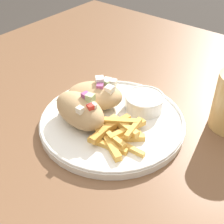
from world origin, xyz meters
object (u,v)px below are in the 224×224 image
at_px(pita_sandwich_far, 95,95).
at_px(sauce_ramekin, 144,101).
at_px(plate, 112,121).
at_px(fries_pile, 117,134).
at_px(pita_sandwich_near, 80,110).

height_order(pita_sandwich_far, sauce_ramekin, pita_sandwich_far).
height_order(plate, pita_sandwich_far, pita_sandwich_far).
relative_size(plate, sauce_ramekin, 3.53).
height_order(pita_sandwich_far, fries_pile, pita_sandwich_far).
distance_m(plate, pita_sandwich_far, 0.07).
bearing_deg(plate, sauce_ramekin, 69.37).
distance_m(pita_sandwich_near, pita_sandwich_far, 0.07).
relative_size(plate, fries_pile, 2.15).
bearing_deg(plate, pita_sandwich_near, -133.04).
bearing_deg(sauce_ramekin, fries_pile, -81.94).
xyz_separation_m(pita_sandwich_near, pita_sandwich_far, (-0.02, 0.06, -0.00)).
distance_m(pita_sandwich_near, sauce_ramekin, 0.14).
bearing_deg(sauce_ramekin, pita_sandwich_near, -120.59).
xyz_separation_m(pita_sandwich_near, fries_pile, (0.09, 0.01, -0.02)).
relative_size(pita_sandwich_near, sauce_ramekin, 1.60).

